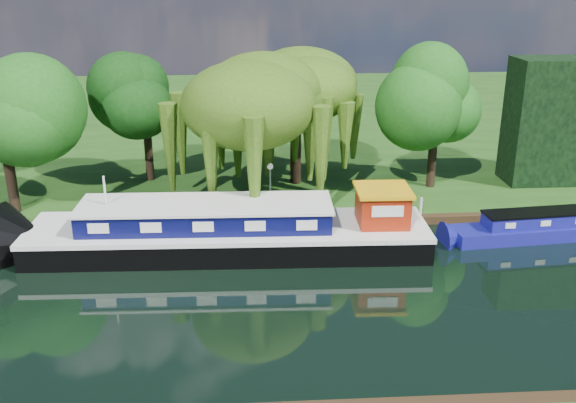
{
  "coord_description": "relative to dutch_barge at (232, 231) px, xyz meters",
  "views": [
    {
      "loc": [
        -0.7,
        -25.19,
        13.71
      ],
      "look_at": [
        1.18,
        4.57,
        2.8
      ],
      "focal_mm": 40.0,
      "sensor_mm": 36.0,
      "label": 1
    }
  ],
  "objects": [
    {
      "name": "far_bank",
      "position": [
        1.65,
        28.93,
        -0.83
      ],
      "size": [
        120.0,
        52.0,
        0.45
      ],
      "primitive_type": "cube",
      "color": "#1C3F11",
      "rests_on": "ground"
    },
    {
      "name": "willow_right",
      "position": [
        3.95,
        9.55,
        5.03
      ],
      "size": [
        6.34,
        6.34,
        7.73
      ],
      "color": "black",
      "rests_on": "far_bank"
    },
    {
      "name": "narrowboat",
      "position": [
        17.28,
        0.71,
        -0.47
      ],
      "size": [
        11.41,
        2.99,
        1.65
      ],
      "rotation": [
        0.0,
        0.0,
        0.1
      ],
      "color": "navy",
      "rests_on": "ground"
    },
    {
      "name": "tree_far_right",
      "position": [
        12.56,
        8.26,
        4.76
      ],
      "size": [
        4.77,
        4.77,
        7.8
      ],
      "color": "black",
      "rests_on": "far_bank"
    },
    {
      "name": "reeds_near",
      "position": [
        8.53,
        -12.64,
        -0.51
      ],
      "size": [
        33.7,
        1.5,
        1.1
      ],
      "color": "#275617",
      "rests_on": "ground"
    },
    {
      "name": "willow_left",
      "position": [
        1.24,
        5.93,
        5.4
      ],
      "size": [
        6.9,
        6.9,
        8.27
      ],
      "color": "black",
      "rests_on": "far_bank"
    },
    {
      "name": "conifer_hedge",
      "position": [
        20.65,
        8.93,
        3.39
      ],
      "size": [
        6.0,
        3.0,
        8.0
      ],
      "primitive_type": "cube",
      "color": "black",
      "rests_on": "far_bank"
    },
    {
      "name": "mooring_posts",
      "position": [
        1.15,
        3.33,
        -0.11
      ],
      "size": [
        19.16,
        0.16,
        1.0
      ],
      "color": "silver",
      "rests_on": "far_bank"
    },
    {
      "name": "ground",
      "position": [
        1.65,
        -5.07,
        -1.06
      ],
      "size": [
        120.0,
        120.0,
        0.0
      ],
      "primitive_type": "plane",
      "color": "black"
    },
    {
      "name": "tree_far_mid",
      "position": [
        -5.62,
        10.81,
        4.65
      ],
      "size": [
        4.65,
        4.65,
        7.62
      ],
      "color": "black",
      "rests_on": "far_bank"
    },
    {
      "name": "lamppost",
      "position": [
        2.15,
        5.43,
        1.36
      ],
      "size": [
        0.36,
        0.36,
        2.56
      ],
      "color": "silver",
      "rests_on": "far_bank"
    },
    {
      "name": "dutch_barge",
      "position": [
        0.0,
        0.0,
        0.0
      ],
      "size": [
        20.33,
        5.01,
        4.27
      ],
      "rotation": [
        0.0,
        0.0,
        -0.02
      ],
      "color": "black",
      "rests_on": "ground"
    },
    {
      "name": "tree_far_left",
      "position": [
        -12.59,
        5.28,
        5.25
      ],
      "size": [
        5.32,
        5.32,
        8.57
      ],
      "color": "black",
      "rests_on": "far_bank"
    },
    {
      "name": "red_dinghy",
      "position": [
        -10.38,
        -0.26,
        -1.06
      ],
      "size": [
        3.23,
        2.71,
        0.57
      ],
      "primitive_type": "imported",
      "rotation": [
        0.0,
        0.0,
        1.27
      ],
      "color": "maroon",
      "rests_on": "ground"
    }
  ]
}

